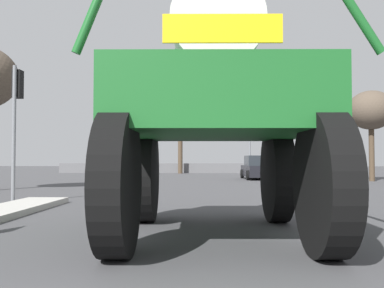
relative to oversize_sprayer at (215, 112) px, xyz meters
The scene contains 10 objects.
ground_plane 12.19m from the oversize_sprayer, 92.99° to the left, with size 120.00×120.00×0.00m, color #424244.
oversize_sprayer is the anchor object (origin of this frame).
sedan_ahead 21.01m from the oversize_sprayer, 81.29° to the left, with size 2.05×4.18×1.52m.
traffic_signal_near_left 7.93m from the oversize_sprayer, 137.39° to the left, with size 0.24×0.54×4.06m.
traffic_signal_near_right 6.08m from the oversize_sprayer, 61.72° to the left, with size 0.24×0.54×3.31m.
traffic_signal_far_left 21.23m from the oversize_sprayer, 82.80° to the left, with size 0.24×0.55×3.63m.
traffic_signal_far_right 22.09m from the oversize_sprayer, 107.49° to the left, with size 0.24×0.55×3.81m.
bare_tree_right 20.83m from the oversize_sprayer, 62.63° to the left, with size 2.70×2.70×5.32m.
bare_tree_far_center 31.95m from the oversize_sprayer, 94.54° to the left, with size 2.49×2.49×6.69m.
roadside_barrier 32.78m from the oversize_sprayer, 91.10° to the left, with size 26.48×0.24×0.90m, color #59595B.
Camera 1 is at (0.48, -1.34, 1.29)m, focal length 40.64 mm.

